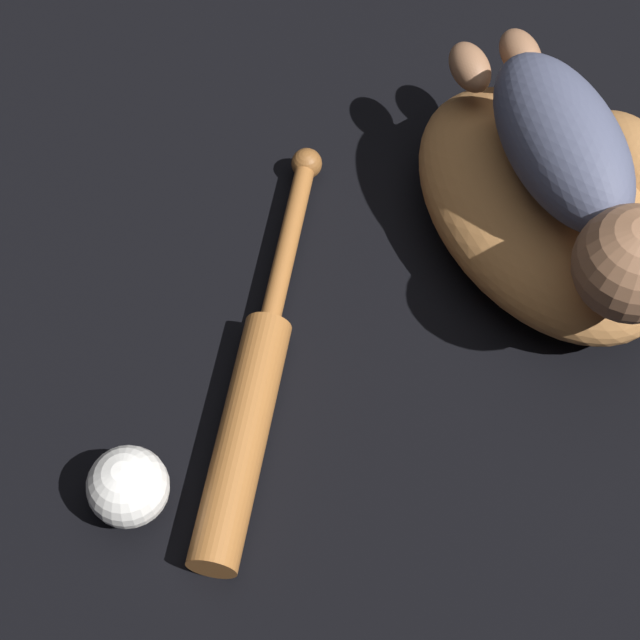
% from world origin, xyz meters
% --- Properties ---
extents(ground_plane, '(6.00, 6.00, 0.00)m').
position_xyz_m(ground_plane, '(0.00, 0.00, 0.00)').
color(ground_plane, black).
extents(baseball_glove, '(0.37, 0.30, 0.11)m').
position_xyz_m(baseball_glove, '(-0.02, 0.01, 0.05)').
color(baseball_glove, '#A8703D').
rests_on(baseball_glove, ground).
extents(baby_figure, '(0.36, 0.13, 0.10)m').
position_xyz_m(baby_figure, '(0.02, -0.01, 0.16)').
color(baby_figure, '#4C516B').
rests_on(baby_figure, baseball_glove).
extents(baseball_bat, '(0.43, 0.22, 0.05)m').
position_xyz_m(baseball_bat, '(0.10, -0.33, 0.02)').
color(baseball_bat, '#9E602D').
rests_on(baseball_bat, ground).
extents(baseball, '(0.07, 0.07, 0.07)m').
position_xyz_m(baseball, '(0.17, -0.46, 0.04)').
color(baseball, white).
rests_on(baseball, ground).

